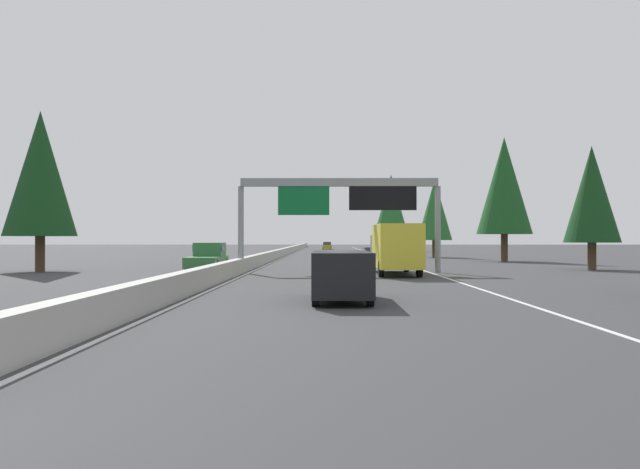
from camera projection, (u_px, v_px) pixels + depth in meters
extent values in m
plane|color=#38383A|center=(277.00, 259.00, 66.02)|extent=(320.00, 320.00, 0.00)
cube|color=#ADAAA3|center=(286.00, 251.00, 86.03)|extent=(180.00, 0.56, 0.90)
cube|color=silver|center=(381.00, 257.00, 75.92)|extent=(160.00, 0.16, 0.01)
cube|color=silver|center=(285.00, 257.00, 76.02)|extent=(160.00, 0.16, 0.01)
cylinder|color=gray|center=(241.00, 230.00, 40.38)|extent=(0.36, 0.36, 5.40)
cylinder|color=gray|center=(438.00, 229.00, 40.27)|extent=(0.36, 0.36, 5.40)
cube|color=gray|center=(339.00, 182.00, 40.34)|extent=(0.50, 12.32, 0.50)
cube|color=#0C602D|center=(304.00, 200.00, 40.21)|extent=(0.12, 3.20, 1.90)
cube|color=black|center=(383.00, 198.00, 40.16)|extent=(0.16, 4.20, 1.50)
cube|color=black|center=(341.00, 273.00, 21.98)|extent=(5.00, 1.95, 1.44)
cube|color=#2D3847|center=(343.00, 268.00, 19.68)|extent=(0.08, 1.48, 0.56)
cylinder|color=black|center=(317.00, 287.00, 23.69)|extent=(0.70, 0.24, 0.70)
cylinder|color=black|center=(364.00, 287.00, 23.67)|extent=(0.70, 0.24, 0.70)
cylinder|color=black|center=(316.00, 295.00, 20.29)|extent=(0.70, 0.24, 0.70)
cylinder|color=black|center=(370.00, 295.00, 20.27)|extent=(0.70, 0.24, 0.70)
cube|color=gold|center=(397.00, 246.00, 37.35)|extent=(6.12, 2.40, 2.50)
cube|color=slate|center=(390.00, 250.00, 41.59)|extent=(2.38, 2.30, 1.90)
cylinder|color=black|center=(373.00, 265.00, 41.43)|extent=(0.90, 0.28, 0.90)
cylinder|color=black|center=(406.00, 265.00, 41.41)|extent=(0.90, 0.28, 0.90)
cylinder|color=black|center=(381.00, 269.00, 35.65)|extent=(0.90, 0.28, 0.90)
cylinder|color=black|center=(419.00, 269.00, 35.63)|extent=(0.90, 0.28, 0.90)
cube|color=#AD931E|center=(374.00, 259.00, 50.43)|extent=(4.40, 1.80, 0.76)
cube|color=#2D3847|center=(374.00, 251.00, 50.22)|extent=(2.46, 1.51, 0.56)
cylinder|color=black|center=(363.00, 261.00, 51.85)|extent=(0.64, 0.22, 0.64)
cylinder|color=black|center=(382.00, 261.00, 51.83)|extent=(0.64, 0.22, 0.64)
cylinder|color=black|center=(365.00, 262.00, 49.03)|extent=(0.64, 0.22, 0.64)
cylinder|color=black|center=(385.00, 262.00, 49.02)|extent=(0.64, 0.22, 0.64)
cube|color=#AD931E|center=(327.00, 247.00, 126.37)|extent=(4.40, 1.80, 0.76)
cube|color=#2D3847|center=(327.00, 243.00, 126.15)|extent=(2.46, 1.51, 0.56)
cylinder|color=black|center=(323.00, 248.00, 127.78)|extent=(0.64, 0.22, 0.64)
cylinder|color=black|center=(331.00, 248.00, 127.77)|extent=(0.64, 0.22, 0.64)
cylinder|color=black|center=(323.00, 248.00, 124.97)|extent=(0.64, 0.22, 0.64)
cylinder|color=black|center=(331.00, 248.00, 124.95)|extent=(0.64, 0.22, 0.64)
cube|color=#2D6B38|center=(207.00, 262.00, 42.26)|extent=(5.60, 2.00, 0.70)
cube|color=#2D6B38|center=(210.00, 249.00, 43.28)|extent=(2.24, 1.84, 0.90)
cube|color=#2D3847|center=(210.00, 248.00, 43.28)|extent=(2.02, 1.92, 0.41)
cylinder|color=black|center=(199.00, 264.00, 44.12)|extent=(0.80, 0.28, 0.80)
cylinder|color=black|center=(224.00, 264.00, 44.10)|extent=(0.80, 0.28, 0.80)
cylinder|color=black|center=(188.00, 266.00, 40.42)|extent=(0.80, 0.28, 0.80)
cylinder|color=black|center=(215.00, 266.00, 40.41)|extent=(0.80, 0.28, 0.80)
cylinder|color=#4C3823|center=(592.00, 256.00, 43.95)|extent=(0.56, 0.56, 1.86)
cone|color=#143D19|center=(592.00, 194.00, 43.98)|extent=(3.73, 3.73, 6.61)
cylinder|color=#4C3823|center=(504.00, 248.00, 60.22)|extent=(0.64, 0.64, 2.56)
cone|color=#194C1E|center=(504.00, 186.00, 60.25)|extent=(5.11, 5.11, 9.06)
cylinder|color=#4C3823|center=(435.00, 249.00, 72.85)|extent=(0.57, 0.57, 1.96)
cone|color=#236028|center=(435.00, 209.00, 72.88)|extent=(3.92, 3.92, 6.94)
cylinder|color=#4C3823|center=(391.00, 242.00, 111.37)|extent=(0.68, 0.68, 2.91)
cone|color=#236028|center=(391.00, 204.00, 111.41)|extent=(5.81, 5.81, 10.31)
cylinder|color=#4C3823|center=(40.00, 254.00, 41.73)|extent=(0.61, 0.61, 2.29)
cone|color=#143D19|center=(40.00, 173.00, 41.76)|extent=(4.59, 4.59, 8.13)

